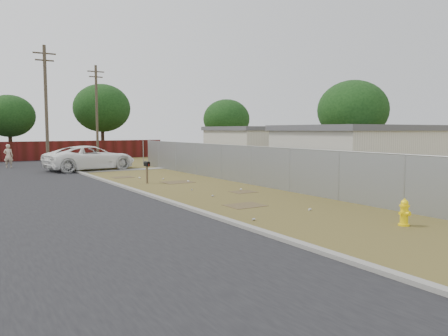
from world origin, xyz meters
TOP-DOWN VIEW (x-y plane):
  - ground at (0.00, 0.00)m, footprint 120.00×120.00m
  - street at (-6.76, 8.05)m, footprint 15.10×60.00m
  - chainlink_fence at (3.12, 1.03)m, footprint 0.10×27.06m
  - privacy_fence at (-6.00, 25.00)m, footprint 30.00×0.12m
  - utility_poles at (-3.67, 20.67)m, footprint 12.60×8.24m
  - houses at (9.70, 3.13)m, footprint 9.30×17.24m
  - horizon_trees at (0.84, 23.56)m, footprint 33.32×31.94m
  - fire_hydrant at (1.23, -10.36)m, footprint 0.38×0.38m
  - mailbox at (-1.30, 3.42)m, footprint 0.19×0.51m
  - pickup_truck at (-1.74, 12.76)m, footprint 6.66×3.92m
  - pedestrian at (-6.46, 17.81)m, footprint 0.75×0.61m
  - scattered_litter at (-0.14, -0.65)m, footprint 3.70×13.33m

SIDE VIEW (x-z plane):
  - ground at x=0.00m, z-range 0.00..0.00m
  - street at x=-6.76m, z-range -0.04..0.08m
  - scattered_litter at x=-0.14m, z-range 0.01..0.08m
  - fire_hydrant at x=1.23m, z-range -0.03..0.80m
  - chainlink_fence at x=3.12m, z-range -0.21..1.81m
  - pickup_truck at x=-1.74m, z-range 0.00..1.74m
  - pedestrian at x=-6.46m, z-range 0.00..1.79m
  - privacy_fence at x=-6.00m, z-range 0.00..1.80m
  - mailbox at x=-1.30m, z-range 0.34..1.53m
  - houses at x=9.70m, z-range 0.01..3.11m
  - horizon_trees at x=0.84m, z-range 0.74..8.52m
  - utility_poles at x=-3.67m, z-range 0.19..9.19m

